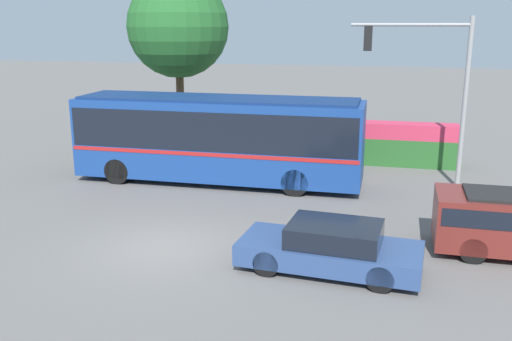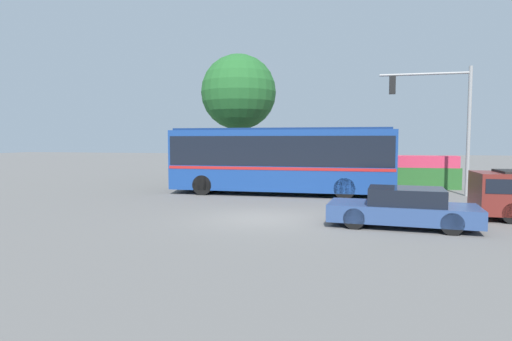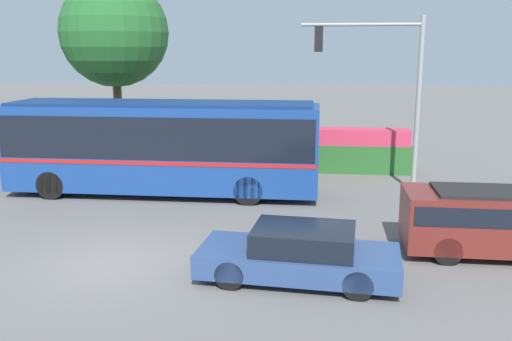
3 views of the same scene
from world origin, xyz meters
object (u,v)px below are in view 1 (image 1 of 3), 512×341
street_tree_left (178,27)px  traffic_light_pole (436,77)px  sedan_foreground (331,248)px  city_bus (218,135)px

street_tree_left → traffic_light_pole: bearing=-21.5°
traffic_light_pole → street_tree_left: size_ratio=0.76×
sedan_foreground → traffic_light_pole: traffic_light_pole is taller
city_bus → sedan_foreground: bearing=125.6°
city_bus → sedan_foreground: 8.93m
sedan_foreground → traffic_light_pole: size_ratio=0.74×
sedan_foreground → traffic_light_pole: (2.85, 8.58, 3.54)m
city_bus → sedan_foreground: (5.16, -7.17, -1.31)m
city_bus → traffic_light_pole: bearing=-170.1°
traffic_light_pole → street_tree_left: bearing=-21.5°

